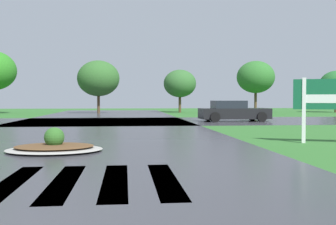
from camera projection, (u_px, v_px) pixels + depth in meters
asphalt_roadway at (77, 145)px, 13.18m from camera, size 11.27×80.00×0.01m
asphalt_cross_road at (102, 121)px, 26.83m from camera, size 90.00×10.14×0.01m
crosswalk_stripes at (38, 182)px, 7.25m from camera, size 4.95×3.40×0.01m
median_island at (54, 147)px, 11.48m from camera, size 2.67×2.20×0.68m
car_silver_hatch at (233, 112)px, 26.95m from camera, size 4.59×2.19×1.36m
background_treeline at (100, 76)px, 41.76m from camera, size 47.99×5.81×6.18m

